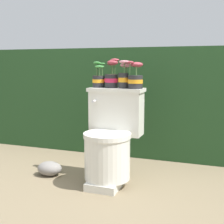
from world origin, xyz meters
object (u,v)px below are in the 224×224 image
potted_plant_left (99,79)px  potted_plant_midleft (112,77)px  garden_stone (50,168)px  toilet (111,141)px  potted_plant_middle (124,75)px  potted_plant_midright (135,79)px

potted_plant_left → potted_plant_midleft: potted_plant_midleft is taller
potted_plant_midleft → garden_stone: potted_plant_midleft is taller
potted_plant_left → toilet: bearing=-42.5°
toilet → garden_stone: bearing=-176.3°
toilet → potted_plant_middle: (0.07, 0.14, 0.52)m
potted_plant_middle → potted_plant_midright: bearing=-6.4°
toilet → potted_plant_middle: size_ratio=3.37×
potted_plant_midleft → potted_plant_midright: bearing=-8.9°
toilet → potted_plant_midright: size_ratio=3.46×
potted_plant_midright → garden_stone: bearing=-167.3°
garden_stone → potted_plant_midleft: bearing=21.2°
potted_plant_left → potted_plant_midright: bearing=-4.4°
potted_plant_left → garden_stone: bearing=-154.4°
toilet → potted_plant_left: potted_plant_left is taller
potted_plant_midleft → potted_plant_midright: potted_plant_midleft is taller
toilet → potted_plant_midleft: (-0.05, 0.16, 0.51)m
potted_plant_left → potted_plant_middle: size_ratio=0.96×
potted_plant_middle → garden_stone: bearing=-164.4°
potted_plant_midright → potted_plant_left: bearing=175.6°
potted_plant_middle → toilet: bearing=-115.8°
toilet → potted_plant_midleft: bearing=107.6°
potted_plant_midright → potted_plant_midleft: bearing=171.1°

